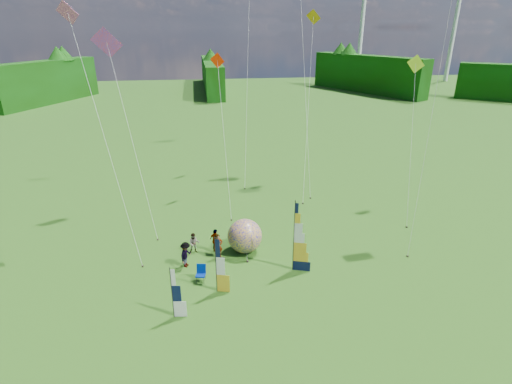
{
  "coord_description": "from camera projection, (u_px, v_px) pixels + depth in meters",
  "views": [
    {
      "loc": [
        -4.37,
        -18.59,
        14.96
      ],
      "look_at": [
        -1.0,
        4.0,
        5.5
      ],
      "focal_mm": 28.0,
      "sensor_mm": 36.0,
      "label": 1
    }
  ],
  "objects": [
    {
      "name": "treeline_ring",
      "position": [
        285.0,
        244.0,
        21.78
      ],
      "size": [
        210.0,
        210.0,
        8.0
      ],
      "primitive_type": null,
      "color": "#135912",
      "rests_on": "ground"
    },
    {
      "name": "turbine_left",
      "position": [
        455.0,
        27.0,
        113.92
      ],
      "size": [
        8.0,
        1.2,
        30.0
      ],
      "primitive_type": null,
      "color": "silver",
      "rests_on": "ground"
    },
    {
      "name": "turbine_right",
      "position": [
        362.0,
        27.0,
        116.91
      ],
      "size": [
        8.0,
        1.2,
        30.0
      ],
      "primitive_type": null,
      "color": "silver",
      "rests_on": "ground"
    },
    {
      "name": "spectator_b",
      "position": [
        194.0,
        243.0,
        28.32
      ],
      "size": [
        0.75,
        0.37,
        1.53
      ],
      "primitive_type": "imported",
      "rotation": [
        0.0,
        0.0,
        -0.01
      ],
      "color": "#66594C",
      "rests_on": "ground"
    },
    {
      "name": "kite_whale",
      "position": [
        305.0,
        69.0,
        38.94
      ],
      "size": [
        6.65,
        15.4,
        22.36
      ],
      "primitive_type": null,
      "rotation": [
        0.0,
        0.0,
        0.18
      ],
      "color": "black",
      "rests_on": "ground"
    },
    {
      "name": "kite_rainbow_delta",
      "position": [
        130.0,
        126.0,
        30.76
      ],
      "size": [
        9.67,
        13.39,
        15.81
      ],
      "primitive_type": null,
      "rotation": [
        0.0,
        0.0,
        0.21
      ],
      "color": "#F72D00",
      "rests_on": "ground"
    },
    {
      "name": "kite_parafoil",
      "position": [
        432.0,
        113.0,
        27.02
      ],
      "size": [
        8.19,
        9.88,
        19.15
      ],
      "primitive_type": null,
      "rotation": [
        0.0,
        0.0,
        -0.08
      ],
      "color": "#C30009",
      "rests_on": "ground"
    },
    {
      "name": "small_kite_green",
      "position": [
        247.0,
        65.0,
        40.36
      ],
      "size": [
        9.53,
        13.72,
        22.84
      ],
      "primitive_type": null,
      "rotation": [
        0.0,
        0.0,
        0.42
      ],
      "color": "green",
      "rests_on": "ground"
    },
    {
      "name": "camp_chair",
      "position": [
        201.0,
        274.0,
        25.16
      ],
      "size": [
        0.76,
        0.76,
        1.11
      ],
      "primitive_type": null,
      "rotation": [
        0.0,
        0.0,
        -0.21
      ],
      "color": "navy",
      "rests_on": "ground"
    },
    {
      "name": "spectator_d",
      "position": [
        216.0,
        241.0,
        28.37
      ],
      "size": [
        1.03,
        1.06,
        1.79
      ],
      "primitive_type": "imported",
      "rotation": [
        0.0,
        0.0,
        2.33
      ],
      "color": "#66594C",
      "rests_on": "ground"
    },
    {
      "name": "feather_banner_main",
      "position": [
        294.0,
        238.0,
        25.64
      ],
      "size": [
        1.28,
        0.5,
        4.87
      ],
      "primitive_type": null,
      "rotation": [
        0.0,
        0.0,
        -0.32
      ],
      "color": "#0A1236",
      "rests_on": "ground"
    },
    {
      "name": "bol_inflatable",
      "position": [
        245.0,
        236.0,
        28.33
      ],
      "size": [
        2.52,
        2.52,
        2.46
      ],
      "primitive_type": "sphere",
      "rotation": [
        0.0,
        0.0,
        -0.02
      ],
      "color": "#20158E",
      "rests_on": "ground"
    },
    {
      "name": "small_kite_red",
      "position": [
        224.0,
        131.0,
        34.33
      ],
      "size": [
        6.56,
        10.26,
        13.36
      ],
      "primitive_type": null,
      "rotation": [
        0.0,
        0.0,
        0.43
      ],
      "color": "#C22000",
      "rests_on": "ground"
    },
    {
      "name": "spectator_c",
      "position": [
        186.0,
        255.0,
        26.64
      ],
      "size": [
        0.87,
        1.24,
        1.8
      ],
      "primitive_type": "imported",
      "rotation": [
        0.0,
        0.0,
        1.15
      ],
      "color": "#66594C",
      "rests_on": "ground"
    },
    {
      "name": "side_banner_left",
      "position": [
        216.0,
        266.0,
        23.72
      ],
      "size": [
        1.0,
        0.37,
        3.63
      ],
      "primitive_type": null,
      "rotation": [
        0.0,
        0.0,
        -0.28
      ],
      "color": "gold",
      "rests_on": "ground"
    },
    {
      "name": "small_kite_orange",
      "position": [
        309.0,
        101.0,
        37.53
      ],
      "size": [
        6.77,
        12.09,
        17.07
      ],
      "primitive_type": null,
      "rotation": [
        0.0,
        0.0,
        -0.15
      ],
      "color": "orange",
      "rests_on": "ground"
    },
    {
      "name": "small_kite_yellow",
      "position": [
        412.0,
        136.0,
        32.75
      ],
      "size": [
        5.32,
        9.31,
        13.39
      ],
      "primitive_type": null,
      "rotation": [
        0.0,
        0.0,
        -0.03
      ],
      "color": "#E4F72D",
      "rests_on": "ground"
    },
    {
      "name": "ground",
      "position": [
        283.0,
        304.0,
        23.31
      ],
      "size": [
        220.0,
        220.0,
        0.0
      ],
      "primitive_type": "plane",
      "color": "#3E7F19",
      "rests_on": "ground"
    },
    {
      "name": "side_banner_far",
      "position": [
        172.0,
        294.0,
        21.68
      ],
      "size": [
        0.93,
        0.22,
        3.1
      ],
      "primitive_type": null,
      "rotation": [
        0.0,
        0.0,
        -0.14
      ],
      "color": "white",
      "rests_on": "ground"
    },
    {
      "name": "small_kite_pink",
      "position": [
        104.0,
        133.0,
        26.12
      ],
      "size": [
        8.28,
        9.86,
        17.09
      ],
      "primitive_type": null,
      "rotation": [
        0.0,
        0.0,
        -0.27
      ],
      "color": "#FF5DAD",
      "rests_on": "ground"
    },
    {
      "name": "spectator_a",
      "position": [
        218.0,
        246.0,
        27.61
      ],
      "size": [
        0.78,
        0.63,
        1.85
      ],
      "primitive_type": "imported",
      "rotation": [
        0.0,
        0.0,
        0.31
      ],
      "color": "#66594C",
      "rests_on": "ground"
    }
  ]
}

